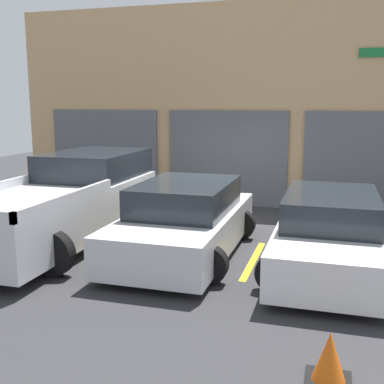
{
  "coord_description": "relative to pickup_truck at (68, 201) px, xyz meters",
  "views": [
    {
      "loc": [
        2.61,
        -9.9,
        2.83
      ],
      "look_at": [
        0.0,
        -1.1,
        1.1
      ],
      "focal_mm": 45.0,
      "sensor_mm": 36.0,
      "label": 1
    }
  ],
  "objects": [
    {
      "name": "pickup_truck",
      "position": [
        0.0,
        0.0,
        0.0
      ],
      "size": [
        2.52,
        5.53,
        1.71
      ],
      "color": "silver",
      "rests_on": "ground"
    },
    {
      "name": "sedan_white",
      "position": [
        5.22,
        -0.26,
        -0.2
      ],
      "size": [
        2.11,
        4.37,
        1.29
      ],
      "color": "white",
      "rests_on": "ground"
    },
    {
      "name": "parking_stripe_centre",
      "position": [
        3.92,
        -0.29,
        -0.81
      ],
      "size": [
        0.12,
        2.2,
        0.01
      ],
      "primitive_type": "cube",
      "color": "gold",
      "rests_on": "ground"
    },
    {
      "name": "parking_stripe_far_left",
      "position": [
        -1.31,
        -0.29,
        -0.81
      ],
      "size": [
        0.12,
        2.2,
        0.01
      ],
      "primitive_type": "cube",
      "color": "gold",
      "rests_on": "ground"
    },
    {
      "name": "ground_plane",
      "position": [
        2.61,
        1.31,
        -0.81
      ],
      "size": [
        28.0,
        28.0,
        0.0
      ],
      "primitive_type": "plane",
      "color": "#2D2D30"
    },
    {
      "name": "traffic_cone",
      "position": [
        5.28,
        -3.9,
        -0.56
      ],
      "size": [
        0.47,
        0.47,
        0.55
      ],
      "color": "black",
      "rests_on": "ground"
    },
    {
      "name": "shophouse_building",
      "position": [
        2.6,
        4.6,
        1.83
      ],
      "size": [
        12.77,
        0.68,
        5.41
      ],
      "color": "tan",
      "rests_on": "ground"
    },
    {
      "name": "parking_stripe_left",
      "position": [
        1.31,
        -0.29,
        -0.81
      ],
      "size": [
        0.12,
        2.2,
        0.01
      ],
      "primitive_type": "cube",
      "color": "gold",
      "rests_on": "ground"
    },
    {
      "name": "sedan_side",
      "position": [
        2.61,
        -0.26,
        -0.18
      ],
      "size": [
        2.24,
        4.24,
        1.36
      ],
      "color": "silver",
      "rests_on": "ground"
    }
  ]
}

